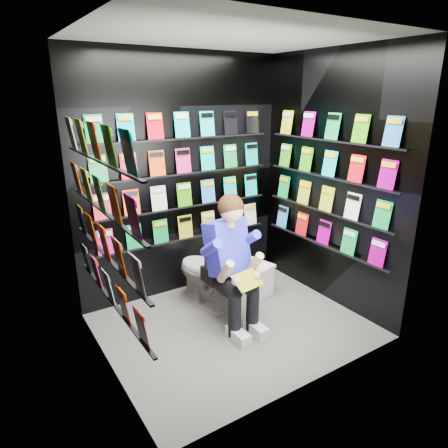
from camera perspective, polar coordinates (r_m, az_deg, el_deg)
floor at (r=4.04m, az=1.32°, el=-14.29°), size 2.40×2.40×0.00m
ceiling at (r=3.44m, az=1.66°, el=25.35°), size 2.40×2.40×0.00m
wall_back at (r=4.36m, az=-5.95°, el=6.58°), size 2.40×0.04×2.60m
wall_front at (r=2.78m, az=13.06°, el=-0.53°), size 2.40×0.04×2.60m
wall_left at (r=3.04m, az=-17.63°, el=0.67°), size 0.04×2.00×2.60m
wall_right at (r=4.29m, az=14.94°, el=5.87°), size 0.04×2.00×2.60m
comics_back at (r=4.34m, az=-5.77°, el=6.58°), size 2.10×0.06×1.37m
comics_left at (r=3.05m, az=-17.10°, el=0.85°), size 0.06×1.70×1.37m
comics_right at (r=4.27m, az=14.67°, el=5.89°), size 0.06×1.70×1.37m
toilet at (r=4.25m, az=-2.52°, el=-6.93°), size 0.53×0.81×0.73m
longbox at (r=4.61m, az=4.12°, el=-7.71°), size 0.34×0.48×0.32m
longbox_lid at (r=4.53m, az=4.17°, el=-5.68°), size 0.36×0.50×0.03m
reader at (r=3.79m, az=0.29°, el=-3.40°), size 0.64×0.84×1.42m
held_comic at (r=3.61m, az=3.33°, el=-8.02°), size 0.29×0.20×0.12m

